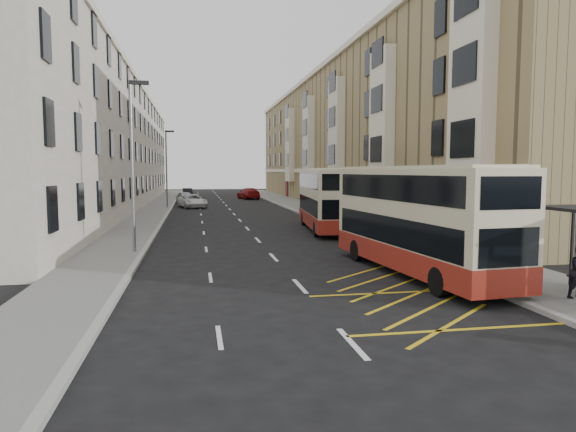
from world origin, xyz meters
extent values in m
plane|color=black|center=(0.00, 0.00, 0.00)|extent=(200.00, 200.00, 0.00)
cube|color=slate|center=(8.00, 30.00, 0.07)|extent=(4.00, 120.00, 0.15)
cube|color=slate|center=(-7.50, 30.00, 0.07)|extent=(3.00, 120.00, 0.15)
cube|color=#999993|center=(6.00, 30.00, 0.07)|extent=(0.25, 120.00, 0.15)
cube|color=#999993|center=(-6.00, 30.00, 0.07)|extent=(0.25, 120.00, 0.15)
cube|color=#8F7E53|center=(15.00, 45.50, 7.50)|extent=(10.00, 79.00, 15.00)
cube|color=#EFE4CB|center=(9.97, 45.50, 4.00)|extent=(0.18, 79.00, 0.50)
cube|color=#EFE4CB|center=(9.90, 45.50, 15.00)|extent=(0.40, 79.00, 0.50)
cube|color=#EFE4CB|center=(9.65, 10.00, 7.50)|extent=(0.80, 3.20, 10.00)
cube|color=#EFE4CB|center=(9.65, 22.00, 7.50)|extent=(0.80, 3.20, 10.00)
cube|color=#EFE4CB|center=(9.65, 34.00, 7.50)|extent=(0.80, 3.20, 10.00)
cube|color=#EFE4CB|center=(9.65, 46.00, 7.50)|extent=(0.80, 3.20, 10.00)
cube|color=#EFE4CB|center=(9.65, 58.00, 7.50)|extent=(0.80, 3.20, 10.00)
cube|color=#5B1015|center=(9.95, 14.00, 1.70)|extent=(0.20, 1.60, 3.00)
cube|color=#5B1015|center=(9.95, 26.00, 1.70)|extent=(0.20, 1.60, 3.00)
cube|color=#5B1015|center=(9.95, 38.00, 1.70)|extent=(0.20, 1.60, 3.00)
cube|color=#5B1015|center=(9.95, 50.00, 1.70)|extent=(0.20, 1.60, 3.00)
cube|color=#5B1015|center=(9.95, 62.00, 1.70)|extent=(0.20, 1.60, 3.00)
cube|color=silver|center=(-13.50, 45.50, 6.50)|extent=(9.00, 79.00, 13.00)
cube|color=#EFE4CB|center=(-8.97, 45.50, 13.00)|extent=(0.30, 79.00, 0.50)
cube|color=black|center=(7.56, 1.90, 1.45)|extent=(0.08, 0.08, 2.60)
cube|color=black|center=(8.84, 1.90, 1.45)|extent=(0.08, 0.08, 2.60)
cylinder|color=red|center=(6.25, 2.50, 0.65)|extent=(0.06, 0.06, 1.00)
cylinder|color=red|center=(6.25, 5.75, 0.65)|extent=(0.06, 0.06, 1.00)
cylinder|color=red|center=(6.25, 9.00, 0.65)|extent=(0.06, 0.06, 1.00)
cube|color=red|center=(6.25, 5.75, 1.13)|extent=(0.05, 6.50, 0.06)
cube|color=red|center=(6.25, 5.75, 0.70)|extent=(0.05, 6.50, 0.06)
cylinder|color=slate|center=(-6.40, 12.00, 4.15)|extent=(0.16, 0.16, 8.00)
cube|color=black|center=(-6.00, 12.00, 8.05)|extent=(0.90, 0.18, 0.18)
cylinder|color=slate|center=(-6.40, 42.00, 4.15)|extent=(0.16, 0.16, 8.00)
cube|color=black|center=(-6.00, 42.00, 8.05)|extent=(0.90, 0.18, 0.18)
cube|color=beige|center=(4.82, 5.20, 2.19)|extent=(3.25, 10.55, 3.73)
cube|color=maroon|center=(4.82, 5.20, 0.76)|extent=(3.28, 10.58, 0.85)
cube|color=black|center=(4.82, 5.20, 1.75)|extent=(3.21, 9.72, 1.04)
cube|color=black|center=(4.82, 5.20, 3.35)|extent=(3.21, 9.72, 0.94)
cube|color=beige|center=(4.82, 5.20, 4.10)|extent=(3.12, 10.13, 0.11)
cube|color=black|center=(4.37, 10.35, 1.79)|extent=(2.00, 0.25, 1.23)
cube|color=black|center=(4.37, 10.35, 3.73)|extent=(1.65, 0.22, 0.42)
cube|color=black|center=(5.26, 0.04, 1.79)|extent=(2.00, 0.25, 1.13)
cylinder|color=black|center=(3.47, 8.41, 0.47)|extent=(0.34, 0.96, 0.94)
cylinder|color=black|center=(5.59, 8.60, 0.47)|extent=(0.34, 0.96, 0.94)
cylinder|color=black|center=(4.04, 1.79, 0.47)|extent=(0.34, 0.96, 0.94)
cylinder|color=black|center=(6.17, 1.98, 0.47)|extent=(0.34, 0.96, 0.94)
cube|color=beige|center=(5.00, 19.96, 2.18)|extent=(3.33, 10.50, 3.71)
cube|color=maroon|center=(5.00, 19.96, 0.75)|extent=(3.36, 10.53, 0.84)
cube|color=black|center=(5.00, 19.96, 1.74)|extent=(3.29, 9.68, 1.03)
cube|color=black|center=(5.00, 19.96, 3.33)|extent=(3.29, 9.68, 0.94)
cube|color=beige|center=(5.00, 19.96, 4.07)|extent=(3.20, 10.08, 0.11)
cube|color=black|center=(5.50, 25.08, 1.78)|extent=(1.99, 0.27, 1.22)
cube|color=black|center=(5.50, 25.08, 3.71)|extent=(1.64, 0.23, 0.42)
cube|color=black|center=(4.50, 14.84, 1.78)|extent=(1.99, 0.27, 1.13)
cylinder|color=black|center=(4.26, 23.35, 0.47)|extent=(0.35, 0.96, 0.94)
cylinder|color=black|center=(6.37, 23.14, 0.47)|extent=(0.35, 0.96, 0.94)
cylinder|color=black|center=(3.63, 16.77, 0.47)|extent=(0.35, 0.96, 0.94)
cylinder|color=black|center=(5.74, 16.57, 0.47)|extent=(0.35, 0.96, 0.94)
imported|color=black|center=(6.35, 4.04, 0.91)|extent=(0.92, 0.87, 1.52)
imported|color=white|center=(-3.81, 43.09, 0.72)|extent=(3.54, 5.57, 1.43)
imported|color=#ADB0B5|center=(-4.70, 50.68, 0.73)|extent=(2.60, 4.53, 1.45)
imported|color=black|center=(-4.62, 66.13, 0.67)|extent=(1.72, 4.14, 1.33)
imported|color=maroon|center=(3.93, 58.95, 0.79)|extent=(3.16, 5.75, 1.58)
camera|label=1|loc=(-3.52, -13.07, 3.98)|focal=32.00mm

